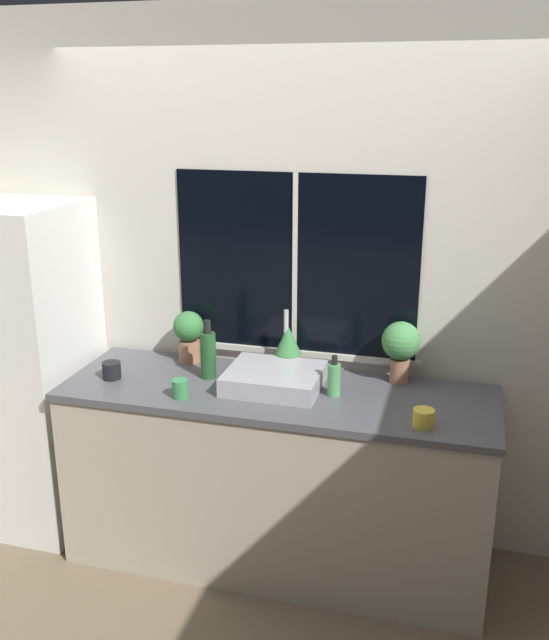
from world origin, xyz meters
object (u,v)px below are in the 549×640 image
refrigerator (21,368)px  potted_plant_right (401,345)px  mug_green (180,389)px  potted_plant_center (288,348)px  sink (275,378)px  potted_plant_left (189,333)px  mug_black (112,370)px  mug_yellow (424,418)px  soap_bottle (334,379)px  bottle_tall (208,354)px

refrigerator → potted_plant_right: 2.01m
refrigerator → mug_green: refrigerator is taller
potted_plant_center → potted_plant_right: 0.57m
potted_plant_center → mug_green: 0.61m
sink → potted_plant_left: 0.58m
mug_black → mug_green: size_ratio=1.06×
mug_green → mug_black: bearing=163.2°
potted_plant_right → sink: bearing=-158.9°
potted_plant_left → potted_plant_right: bearing=0.0°
mug_yellow → mug_green: mug_green is taller
refrigerator → potted_plant_left: bearing=13.6°
soap_bottle → sink: bearing=175.2°
potted_plant_right → mug_yellow: bearing=-72.1°
sink → potted_plant_right: sink is taller
sink → bottle_tall: 0.36m
refrigerator → sink: (1.41, -0.01, 0.10)m
sink → soap_bottle: size_ratio=2.26×
soap_bottle → potted_plant_center: bearing=139.2°
bottle_tall → soap_bottle: bearing=-5.0°
potted_plant_left → potted_plant_center: size_ratio=1.12×
sink → bottle_tall: sink is taller
soap_bottle → refrigerator: bearing=178.9°
sink → bottle_tall: (-0.35, 0.03, 0.08)m
refrigerator → potted_plant_center: refrigerator is taller
potted_plant_right → mug_black: size_ratio=3.34×
potted_plant_center → mug_black: (-0.82, -0.33, -0.08)m
soap_bottle → mug_yellow: (0.43, -0.22, -0.04)m
mug_green → mug_yellow: bearing=-0.5°
mug_yellow → mug_green: bearing=179.5°
potted_plant_right → mug_yellow: size_ratio=3.35×
refrigerator → soap_bottle: size_ratio=8.86×
potted_plant_right → bottle_tall: (-0.92, -0.19, -0.07)m
mug_green → potted_plant_right: bearing=25.3°
soap_bottle → mug_black: bearing=-175.6°
refrigerator → potted_plant_left: size_ratio=6.50×
bottle_tall → potted_plant_left: bearing=133.1°
sink → refrigerator: bearing=179.7°
refrigerator → potted_plant_left: refrigerator is taller
sink → bottle_tall: bearing=174.8°
potted_plant_left → bottle_tall: (0.18, -0.19, -0.03)m
mug_black → soap_bottle: bearing=4.4°
potted_plant_center → mug_green: (-0.40, -0.45, -0.08)m
mug_black → refrigerator: bearing=169.2°
sink → soap_bottle: bearing=-4.8°
potted_plant_right → soap_bottle: (-0.28, -0.25, -0.11)m
potted_plant_center → potted_plant_right: potted_plant_right is taller
mug_yellow → refrigerator: bearing=173.3°
potted_plant_center → mug_yellow: size_ratio=2.64×
soap_bottle → mug_green: size_ratio=2.28×
mug_black → potted_plant_center: bearing=22.0°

